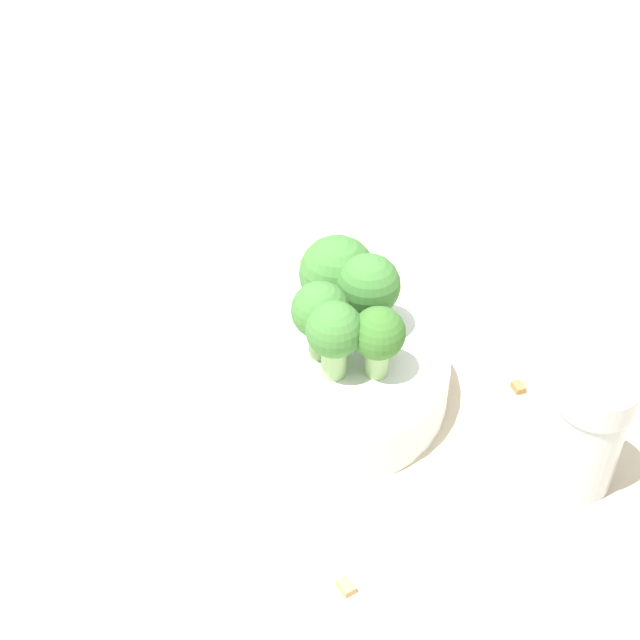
{
  "coord_description": "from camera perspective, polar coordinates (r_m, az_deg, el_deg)",
  "views": [
    {
      "loc": [
        -0.18,
        0.37,
        0.4
      ],
      "look_at": [
        0.0,
        0.0,
        0.06
      ],
      "focal_mm": 50.0,
      "sensor_mm": 36.0,
      "label": 1
    }
  ],
  "objects": [
    {
      "name": "ground_plane",
      "position": [
        0.57,
        0.0,
        -4.63
      ],
      "size": [
        3.0,
        3.0,
        0.0
      ],
      "primitive_type": "plane",
      "color": "beige"
    },
    {
      "name": "bowl",
      "position": [
        0.56,
        0.0,
        -3.45
      ],
      "size": [
        0.16,
        0.16,
        0.03
      ],
      "primitive_type": "cylinder",
      "color": "white",
      "rests_on": "ground_plane"
    },
    {
      "name": "broccoli_floret_0",
      "position": [
        0.53,
        -0.16,
        0.71
      ],
      "size": [
        0.04,
        0.04,
        0.05
      ],
      "color": "#7A9E5B",
      "rests_on": "bowl"
    },
    {
      "name": "broccoli_floret_1",
      "position": [
        0.52,
        0.92,
        -0.86
      ],
      "size": [
        0.03,
        0.03,
        0.05
      ],
      "color": "#8EB770",
      "rests_on": "bowl"
    },
    {
      "name": "broccoli_floret_2",
      "position": [
        0.55,
        3.12,
        2.12
      ],
      "size": [
        0.04,
        0.04,
        0.06
      ],
      "color": "#7A9E5B",
      "rests_on": "bowl"
    },
    {
      "name": "broccoli_floret_3",
      "position": [
        0.57,
        1.11,
        2.98
      ],
      "size": [
        0.05,
        0.05,
        0.05
      ],
      "color": "#84AD66",
      "rests_on": "bowl"
    },
    {
      "name": "broccoli_floret_4",
      "position": [
        0.52,
        3.61,
        -1.28
      ],
      "size": [
        0.03,
        0.03,
        0.05
      ],
      "color": "#8EB770",
      "rests_on": "bowl"
    },
    {
      "name": "pepper_shaker",
      "position": [
        0.52,
        16.67,
        -7.14
      ],
      "size": [
        0.04,
        0.04,
        0.08
      ],
      "color": "#B2B7BC",
      "rests_on": "ground_plane"
    },
    {
      "name": "almond_crumb_0",
      "position": [
        0.59,
        12.61,
        -4.06
      ],
      "size": [
        0.01,
        0.01,
        0.01
      ],
      "primitive_type": "cube",
      "rotation": [
        0.0,
        0.0,
        2.34
      ],
      "color": "olive",
      "rests_on": "ground_plane"
    },
    {
      "name": "almond_crumb_1",
      "position": [
        0.48,
        1.69,
        -16.55
      ],
      "size": [
        0.01,
        0.01,
        0.01
      ],
      "primitive_type": "cube",
      "rotation": [
        0.0,
        0.0,
        2.59
      ],
      "color": "tan",
      "rests_on": "ground_plane"
    }
  ]
}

